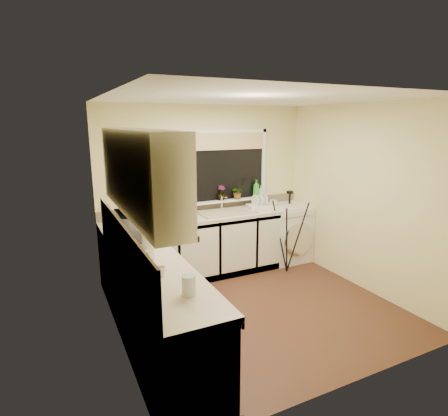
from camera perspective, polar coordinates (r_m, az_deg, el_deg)
floor at (r=4.65m, az=4.96°, el=-15.16°), size 3.20×3.20×0.00m
ceiling at (r=4.10m, az=5.66°, el=16.56°), size 3.20×3.20×0.00m
wall_back at (r=5.52m, az=-2.79°, el=2.96°), size 3.20×0.00×3.20m
wall_front at (r=3.08m, az=19.93°, el=-6.20°), size 3.20×0.00×3.20m
wall_left at (r=3.67m, az=-16.67°, el=-2.87°), size 0.00×3.00×3.00m
wall_right at (r=5.20m, az=20.56°, el=1.50°), size 0.00×3.00×3.00m
base_cabinet_back at (r=5.33m, az=-4.64°, el=-6.28°), size 2.55×0.60×0.86m
base_cabinet_left at (r=3.75m, az=-10.36°, el=-15.30°), size 0.54×2.40×0.86m
worktop_back at (r=5.32m, az=-1.47°, el=-1.21°), size 3.20×0.60×0.04m
worktop_left at (r=3.56m, az=-10.66°, el=-8.91°), size 0.60×2.40×0.04m
upper_cabinet at (r=3.15m, az=-13.10°, el=5.46°), size 0.28×1.90×0.70m
splashback_left at (r=3.42m, az=-15.51°, el=-5.74°), size 0.02×2.40×0.45m
splashback_back at (r=5.56m, az=-2.71°, el=0.35°), size 3.20×0.02×0.14m
window_glass at (r=5.54m, az=-0.85°, el=6.41°), size 1.50×0.02×1.00m
window_blind at (r=5.48m, az=-0.75°, el=10.28°), size 1.50×0.02×0.25m
windowsill at (r=5.57m, az=-0.59°, el=1.08°), size 1.60×0.14×0.03m
sink at (r=5.40m, az=0.46°, el=-0.64°), size 0.82×0.46×0.03m
faucet at (r=5.53m, az=-0.37°, el=0.83°), size 0.03×0.03×0.24m
washing_machine at (r=6.06m, az=9.61°, el=-3.76°), size 0.65×0.63×0.91m
laptop at (r=5.02m, az=-9.13°, el=-1.24°), size 0.40×0.36×0.25m
kettle at (r=4.00m, az=-11.46°, el=-4.53°), size 0.16×0.16×0.21m
dish_rack at (r=5.68m, az=5.71°, el=0.17°), size 0.46×0.38×0.06m
tripod at (r=5.52m, az=9.93°, el=-3.70°), size 0.74×0.74×1.24m
glass_jug at (r=2.91m, az=-5.47°, el=-11.82°), size 0.11×0.11×0.16m
steel_jar at (r=3.61m, az=-11.43°, el=-7.32°), size 0.08×0.08×0.11m
microwave at (r=4.36m, az=-13.69°, el=-2.56°), size 0.37×0.55×0.30m
plant_a at (r=5.31m, az=-6.22°, el=1.77°), size 0.12×0.08×0.22m
plant_c at (r=5.56m, az=-0.41°, el=2.38°), size 0.13×0.13×0.22m
plant_d at (r=5.64m, az=2.12°, el=2.47°), size 0.22×0.20×0.21m
soap_bottle_green at (r=5.83m, az=5.01°, el=3.08°), size 0.12×0.12×0.27m
soap_bottle_clear at (r=5.88m, az=5.72°, el=2.64°), size 0.09×0.09×0.17m
cup_back at (r=5.89m, az=7.66°, el=0.78°), size 0.16×0.16×0.10m
cup_left at (r=3.27m, az=-9.80°, el=-9.70°), size 0.09×0.09×0.09m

